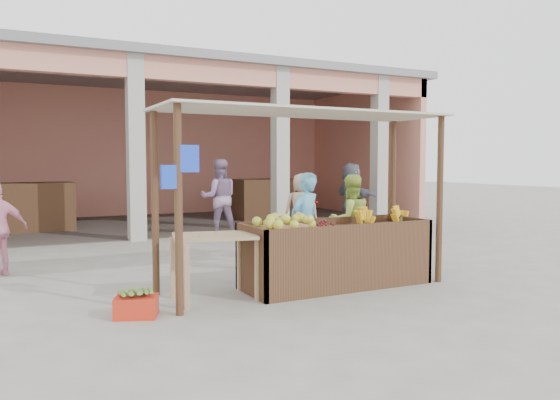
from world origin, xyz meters
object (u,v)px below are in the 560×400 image
fruit_stall (336,257)px  vendor_blue (305,221)px  vendor_green (350,218)px  side_table (215,246)px  red_crate (136,307)px  motorcycle (285,226)px

fruit_stall → vendor_blue: (-0.06, 0.76, 0.43)m
vendor_blue → vendor_green: 1.04m
side_table → vendor_blue: bearing=36.1°
side_table → vendor_green: (2.70, 1.00, 0.12)m
red_crate → vendor_blue: vendor_blue is taller
fruit_stall → red_crate: fruit_stall is taller
fruit_stall → motorcycle: motorcycle is taller
side_table → red_crate: bearing=-148.7°
red_crate → vendor_blue: (2.74, 1.07, 0.71)m
fruit_stall → red_crate: 2.83m
fruit_stall → side_table: size_ratio=2.29×
red_crate → vendor_blue: 3.03m
fruit_stall → motorcycle: bearing=77.6°
fruit_stall → vendor_blue: size_ratio=1.57×
side_table → motorcycle: bearing=61.1°
fruit_stall → motorcycle: size_ratio=1.31×
fruit_stall → vendor_green: 1.45m
red_crate → vendor_green: (3.74, 1.34, 0.68)m
vendor_blue → motorcycle: bearing=-132.0°
side_table → vendor_blue: 1.85m
side_table → vendor_blue: vendor_blue is taller
vendor_blue → vendor_green: bearing=172.3°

